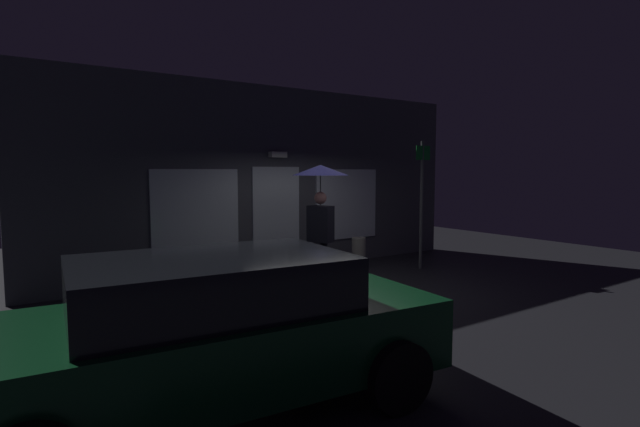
{
  "coord_description": "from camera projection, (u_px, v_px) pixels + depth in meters",
  "views": [
    {
      "loc": [
        -4.93,
        -6.64,
        2.11
      ],
      "look_at": [
        0.01,
        0.57,
        1.34
      ],
      "focal_mm": 27.05,
      "sensor_mm": 36.0,
      "label": 1
    }
  ],
  "objects": [
    {
      "name": "ground_plane",
      "position": [
        338.0,
        292.0,
        8.42
      ],
      "size": [
        18.0,
        18.0,
        0.0
      ],
      "primitive_type": "plane",
      "color": "#26262B"
    },
    {
      "name": "building_facade",
      "position": [
        272.0,
        181.0,
        10.18
      ],
      "size": [
        9.66,
        0.48,
        3.86
      ],
      "color": "#4C4C56",
      "rests_on": "ground"
    },
    {
      "name": "person_with_umbrella",
      "position": [
        320.0,
        194.0,
        8.75
      ],
      "size": [
        1.03,
        1.03,
        2.22
      ],
      "rotation": [
        0.0,
        0.0,
        -1.19
      ],
      "color": "black",
      "rests_on": "ground"
    },
    {
      "name": "parked_car",
      "position": [
        213.0,
        331.0,
        4.24
      ],
      "size": [
        4.22,
        2.17,
        1.37
      ],
      "rotation": [
        0.0,
        0.0,
        -0.09
      ],
      "color": "#0C3F1E",
      "rests_on": "ground"
    },
    {
      "name": "street_sign_post",
      "position": [
        422.0,
        198.0,
        10.31
      ],
      "size": [
        0.4,
        0.07,
        2.75
      ],
      "color": "#595B60",
      "rests_on": "ground"
    },
    {
      "name": "sidewalk_bollard",
      "position": [
        359.0,
        253.0,
        10.37
      ],
      "size": [
        0.3,
        0.3,
        0.69
      ],
      "primitive_type": "cylinder",
      "color": "#9E998E",
      "rests_on": "ground"
    },
    {
      "name": "sidewalk_bollard_2",
      "position": [
        227.0,
        268.0,
        8.83
      ],
      "size": [
        0.25,
        0.25,
        0.66
      ],
      "primitive_type": "cylinder",
      "color": "#B2A899",
      "rests_on": "ground"
    }
  ]
}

